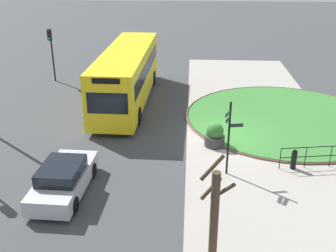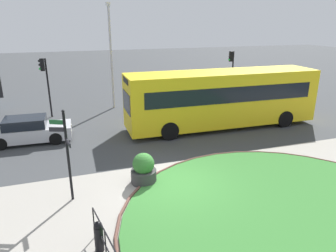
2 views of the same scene
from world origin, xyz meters
The scene contains 12 objects.
ground centered at (0.00, 0.00, 0.00)m, with size 120.00×120.00×0.00m, color #3D3F42.
sidewalk_paving centered at (0.00, -2.06, 0.01)m, with size 32.00×7.89×0.02m, color #9E998E.
grass_island centered at (2.81, -3.63, 0.05)m, with size 10.99×10.99×0.10m, color #387A33.
grass_kerb_ring centered at (2.81, -3.63, 0.06)m, with size 11.30×11.30×0.11m, color brown.
signpost_directional centered at (-3.79, 0.11, 1.90)m, with size 0.63×0.82×3.35m.
bollard_foreground centered at (-3.16, -2.87, 0.49)m, with size 0.25×0.25×0.95m.
bus_yellow centered at (5.12, 5.73, 1.79)m, with size 11.43×2.84×3.33m.
car_near_lane centered at (-5.64, 6.71, 0.63)m, with size 4.26×1.89×1.34m.
traffic_light_near centered at (-4.76, 11.14, 2.82)m, with size 0.49×0.28×3.85m.
traffic_light_far centered at (9.08, 11.76, 2.81)m, with size 0.49×0.27×3.83m.
lamppost_tall centered at (-0.30, 12.18, 3.93)m, with size 0.32×0.32×7.28m.
planter_near_signpost centered at (-1.03, 0.51, 0.56)m, with size 1.00×1.00×1.25m.
Camera 2 is at (-3.63, -10.21, 6.09)m, focal length 33.30 mm.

